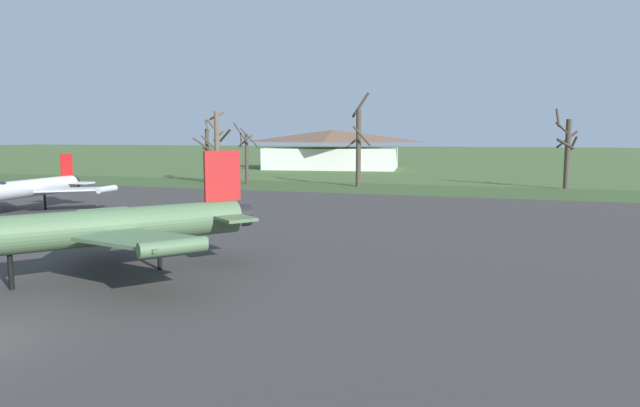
# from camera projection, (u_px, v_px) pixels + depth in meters

# --- Properties ---
(asphalt_apron) EXTENTS (72.49, 50.96, 0.05)m
(asphalt_apron) POSITION_uv_depth(u_px,v_px,m) (232.00, 241.00, 29.02)
(asphalt_apron) COLOR #383533
(asphalt_apron) RESTS_ON ground
(grass_verge_strip) EXTENTS (132.49, 12.00, 0.06)m
(grass_verge_strip) POSITION_uv_depth(u_px,v_px,m) (372.00, 188.00, 58.66)
(grass_verge_strip) COLOR #374D27
(grass_verge_strip) RESTS_ON ground
(jet_fighter_front_left) EXTENTS (10.71, 12.46, 4.84)m
(jet_fighter_front_left) POSITION_uv_depth(u_px,v_px,m) (83.00, 228.00, 20.95)
(jet_fighter_front_left) COLOR #4C6B47
(jet_fighter_front_left) RESTS_ON ground
(jet_fighter_front_right) EXTENTS (11.09, 12.67, 4.10)m
(jet_fighter_front_right) POSITION_uv_depth(u_px,v_px,m) (20.00, 189.00, 39.06)
(jet_fighter_front_right) COLOR silver
(jet_fighter_front_right) RESTS_ON ground
(bare_tree_far_left) EXTENTS (2.64, 1.85, 6.34)m
(bare_tree_far_left) POSITION_uv_depth(u_px,v_px,m) (207.00, 154.00, 65.42)
(bare_tree_far_left) COLOR #42382D
(bare_tree_far_left) RESTS_ON ground
(bare_tree_left_of_center) EXTENTS (3.37, 3.39, 8.52)m
(bare_tree_left_of_center) POSITION_uv_depth(u_px,v_px,m) (217.00, 143.00, 65.51)
(bare_tree_left_of_center) COLOR brown
(bare_tree_left_of_center) RESTS_ON ground
(bare_tree_center) EXTENTS (2.99, 2.83, 7.02)m
(bare_tree_center) POSITION_uv_depth(u_px,v_px,m) (246.00, 154.00, 63.63)
(bare_tree_center) COLOR #42382D
(bare_tree_center) RESTS_ON ground
(bare_tree_right_of_center) EXTENTS (2.69, 2.67, 10.22)m
(bare_tree_right_of_center) POSITION_uv_depth(u_px,v_px,m) (359.00, 144.00, 60.48)
(bare_tree_right_of_center) COLOR #42382D
(bare_tree_right_of_center) RESTS_ON ground
(bare_tree_far_right) EXTENTS (2.33, 2.43, 8.39)m
(bare_tree_far_right) POSITION_uv_depth(u_px,v_px,m) (567.00, 149.00, 58.04)
(bare_tree_far_right) COLOR #42382D
(bare_tree_far_right) RESTS_ON ground
(visitor_building) EXTENTS (24.53, 17.40, 6.59)m
(visitor_building) POSITION_uv_depth(u_px,v_px,m) (333.00, 149.00, 95.54)
(visitor_building) COLOR silver
(visitor_building) RESTS_ON ground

